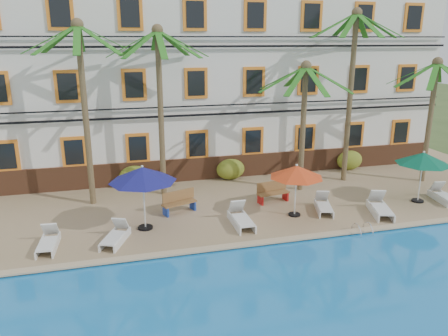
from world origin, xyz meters
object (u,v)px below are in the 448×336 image
object	(u,v)px
umbrella_blue	(143,175)
lounger_e	(380,207)
umbrella_green	(423,159)
bench_right	(272,192)
umbrella_red	(296,172)
palm_c	(304,107)
palm_d	(352,74)
palm_a	(83,89)
pool_ladder	(362,232)
lounger_a	(48,242)
lounger_b	(116,236)
lounger_d	(324,205)
lounger_c	(241,218)
palm_b	(160,88)
bench_left	(178,202)
lounger_f	(443,195)
palm_e	(432,101)

from	to	relation	value
umbrella_blue	lounger_e	xyz separation A→B (m)	(9.69, -1.03, -1.90)
umbrella_green	bench_right	size ratio (longest dim) A/B	1.52
bench_right	umbrella_blue	bearing A→B (deg)	-165.46
umbrella_red	palm_c	bearing A→B (deg)	62.00
palm_d	umbrella_red	distance (m)	6.83
palm_a	umbrella_red	xyz separation A→B (m)	(8.18, -3.61, -3.19)
bench_right	pool_ladder	world-z (taller)	bench_right
umbrella_red	lounger_e	world-z (taller)	umbrella_red
palm_c	lounger_a	world-z (taller)	palm_c
umbrella_red	lounger_a	xyz separation A→B (m)	(-9.60, -0.56, -1.65)
umbrella_blue	lounger_a	size ratio (longest dim) A/B	1.52
palm_c	lounger_e	xyz separation A→B (m)	(1.95, -3.77, -3.78)
palm_a	palm_c	bearing A→B (deg)	-3.64
lounger_b	lounger_d	bearing A→B (deg)	5.22
palm_a	lounger_c	size ratio (longest dim) A/B	4.20
umbrella_red	umbrella_blue	bearing A→B (deg)	177.63
palm_b	palm_c	distance (m)	6.68
umbrella_red	bench_left	distance (m)	5.11
umbrella_blue	lounger_f	world-z (taller)	umbrella_blue
palm_d	pool_ladder	world-z (taller)	palm_d
lounger_f	palm_e	bearing A→B (deg)	68.84
palm_c	palm_e	size ratio (longest dim) A/B	0.98
lounger_a	bench_left	bearing A→B (deg)	23.49
lounger_c	umbrella_blue	bearing A→B (deg)	170.42
lounger_a	palm_e	bearing A→B (deg)	10.04
lounger_e	bench_left	world-z (taller)	bench_left
palm_c	bench_left	xyz separation A→B (m)	(-6.22, -1.39, -3.61)
palm_c	bench_right	xyz separation A→B (m)	(-1.91, -1.22, -3.61)
bench_right	palm_e	bearing A→B (deg)	5.59
palm_b	bench_right	bearing A→B (deg)	-26.42
umbrella_red	lounger_d	xyz separation A→B (m)	(1.39, 0.11, -1.65)
lounger_b	lounger_d	world-z (taller)	lounger_d
lounger_c	lounger_e	size ratio (longest dim) A/B	0.92
palm_a	umbrella_green	distance (m)	15.01
palm_d	umbrella_green	distance (m)	5.33
lounger_e	pool_ladder	distance (m)	2.25
palm_d	lounger_e	size ratio (longest dim) A/B	4.15
palm_e	lounger_d	world-z (taller)	palm_e
pool_ladder	bench_right	bearing A→B (deg)	118.43
lounger_e	bench_right	bearing A→B (deg)	146.62
palm_a	umbrella_blue	size ratio (longest dim) A/B	3.07
palm_d	umbrella_blue	size ratio (longest dim) A/B	3.31
lounger_e	bench_right	size ratio (longest dim) A/B	1.32
lounger_c	bench_right	size ratio (longest dim) A/B	1.21
bench_left	bench_right	world-z (taller)	same
palm_b	lounger_c	bearing A→B (deg)	-60.67
palm_a	palm_c	world-z (taller)	palm_a
lounger_f	bench_right	bearing A→B (deg)	165.77
umbrella_blue	lounger_d	world-z (taller)	umbrella_blue
lounger_c	lounger_f	size ratio (longest dim) A/B	1.05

